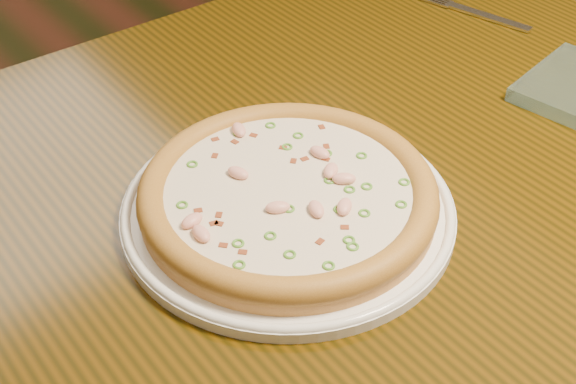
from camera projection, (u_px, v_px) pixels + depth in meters
ground at (222, 256)px, 1.84m from camera, size 9.00×9.00×0.00m
hero_table at (343, 215)px, 0.96m from camera, size 1.20×0.80×0.75m
plate at (288, 208)px, 0.81m from camera, size 0.34×0.34×0.02m
pizza at (288, 194)px, 0.80m from camera, size 0.30×0.30×0.03m
fork at (478, 14)px, 1.15m from camera, size 0.06×0.17×0.00m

